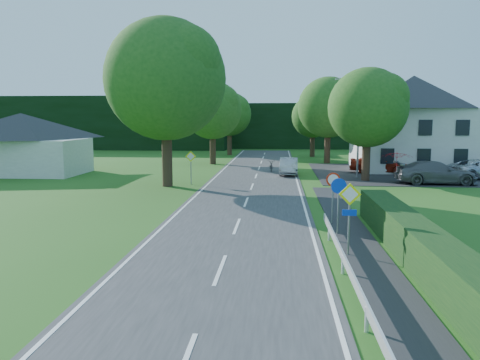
# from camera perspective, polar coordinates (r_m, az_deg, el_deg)

# --- Properties ---
(road) EXTENTS (7.00, 80.00, 0.04)m
(road) POSITION_cam_1_polar(r_m,az_deg,el_deg) (28.75, 1.02, -2.02)
(road) COLOR #323234
(road) RESTS_ON ground
(footpath) EXTENTS (1.50, 44.00, 0.04)m
(footpath) POSITION_cam_1_polar(r_m,az_deg,el_deg) (11.79, 20.66, -17.05)
(footpath) COLOR #242427
(footpath) RESTS_ON ground
(parking_pad) EXTENTS (14.00, 16.00, 0.04)m
(parking_pad) POSITION_cam_1_polar(r_m,az_deg,el_deg) (42.80, 18.44, 0.78)
(parking_pad) COLOR #242427
(parking_pad) RESTS_ON ground
(line_edge_left) EXTENTS (0.12, 80.00, 0.01)m
(line_edge_left) POSITION_cam_1_polar(r_m,az_deg,el_deg) (29.13, -5.37, -1.87)
(line_edge_left) COLOR white
(line_edge_left) RESTS_ON road
(line_edge_right) EXTENTS (0.12, 80.00, 0.01)m
(line_edge_right) POSITION_cam_1_polar(r_m,az_deg,el_deg) (28.72, 7.51, -2.04)
(line_edge_right) COLOR white
(line_edge_right) RESTS_ON road
(line_centre) EXTENTS (0.12, 80.00, 0.01)m
(line_centre) POSITION_cam_1_polar(r_m,az_deg,el_deg) (28.74, 1.03, -1.97)
(line_centre) COLOR white
(line_centre) RESTS_ON road
(tree_main) EXTENTS (9.40, 9.40, 11.64)m
(tree_main) POSITION_cam_1_polar(r_m,az_deg,el_deg) (33.23, -9.02, 9.23)
(tree_main) COLOR #1F5018
(tree_main) RESTS_ON ground
(tree_left_far) EXTENTS (7.00, 7.00, 8.58)m
(tree_left_far) POSITION_cam_1_polar(r_m,az_deg,el_deg) (48.76, -3.36, 6.98)
(tree_left_far) COLOR #1F5018
(tree_left_far) RESTS_ON ground
(tree_right_far) EXTENTS (7.40, 7.40, 9.09)m
(tree_right_far) POSITION_cam_1_polar(r_m,az_deg,el_deg) (50.55, 10.67, 7.18)
(tree_right_far) COLOR #1F5018
(tree_right_far) RESTS_ON ground
(tree_left_back) EXTENTS (6.60, 6.60, 8.07)m
(tree_left_back) POSITION_cam_1_polar(r_m,az_deg,el_deg) (60.62, -1.29, 6.88)
(tree_left_back) COLOR #1F5018
(tree_left_back) RESTS_ON ground
(tree_right_back) EXTENTS (6.20, 6.20, 7.56)m
(tree_right_back) POSITION_cam_1_polar(r_m,az_deg,el_deg) (58.44, 8.86, 6.51)
(tree_right_back) COLOR #1F5018
(tree_right_back) RESTS_ON ground
(tree_right_mid) EXTENTS (7.00, 7.00, 8.58)m
(tree_right_mid) POSITION_cam_1_polar(r_m,az_deg,el_deg) (36.90, 15.24, 6.52)
(tree_right_mid) COLOR #1F5018
(tree_right_mid) RESTS_ON ground
(treeline_left) EXTENTS (44.00, 6.00, 8.00)m
(treeline_left) POSITION_cam_1_polar(r_m,az_deg,el_deg) (76.34, -18.42, 6.63)
(treeline_left) COLOR black
(treeline_left) RESTS_ON ground
(treeline_right) EXTENTS (30.00, 5.00, 7.00)m
(treeline_right) POSITION_cam_1_polar(r_m,az_deg,el_deg) (74.55, 9.52, 6.51)
(treeline_right) COLOR black
(treeline_right) RESTS_ON ground
(bungalow_left) EXTENTS (11.00, 6.50, 5.20)m
(bungalow_left) POSITION_cam_1_polar(r_m,az_deg,el_deg) (44.11, -25.02, 4.16)
(bungalow_left) COLOR #B6B6B1
(bungalow_left) RESTS_ON ground
(house_white) EXTENTS (10.60, 8.40, 8.60)m
(house_white) POSITION_cam_1_polar(r_m,az_deg,el_deg) (45.93, 20.23, 6.63)
(house_white) COLOR silver
(house_white) RESTS_ON ground
(streetlight) EXTENTS (2.03, 0.18, 8.00)m
(streetlight) POSITION_cam_1_polar(r_m,az_deg,el_deg) (38.79, 14.08, 6.86)
(streetlight) COLOR gray
(streetlight) RESTS_ON ground
(sign_priority_right) EXTENTS (0.78, 0.09, 2.59)m
(sign_priority_right) POSITION_cam_1_polar(r_m,az_deg,el_deg) (16.73, 13.21, -3.06)
(sign_priority_right) COLOR gray
(sign_priority_right) RESTS_ON ground
(sign_roundabout) EXTENTS (0.64, 0.08, 2.37)m
(sign_roundabout) POSITION_cam_1_polar(r_m,az_deg,el_deg) (19.68, 11.92, -1.80)
(sign_roundabout) COLOR gray
(sign_roundabout) RESTS_ON ground
(sign_speed_limit) EXTENTS (0.64, 0.11, 2.37)m
(sign_speed_limit) POSITION_cam_1_polar(r_m,az_deg,el_deg) (21.62, 11.27, -0.69)
(sign_speed_limit) COLOR gray
(sign_speed_limit) RESTS_ON ground
(sign_priority_left) EXTENTS (0.78, 0.09, 2.44)m
(sign_priority_left) POSITION_cam_1_polar(r_m,az_deg,el_deg) (34.00, -6.02, 2.33)
(sign_priority_left) COLOR gray
(sign_priority_left) RESTS_ON ground
(moving_car) EXTENTS (1.62, 4.33, 1.41)m
(moving_car) POSITION_cam_1_polar(r_m,az_deg,el_deg) (39.77, 5.96, 1.69)
(moving_car) COLOR #A1A0A5
(moving_car) RESTS_ON road
(motorcycle) EXTENTS (0.69, 1.91, 1.00)m
(motorcycle) POSITION_cam_1_polar(r_m,az_deg,el_deg) (42.09, 3.85, 1.76)
(motorcycle) COLOR black
(motorcycle) RESTS_ON road
(parked_car_red) EXTENTS (5.31, 3.14, 1.70)m
(parked_car_red) POSITION_cam_1_polar(r_m,az_deg,el_deg) (42.39, 16.63, 1.97)
(parked_car_red) COLOR maroon
(parked_car_red) RESTS_ON parking_pad
(parked_car_silver_a) EXTENTS (4.71, 2.34, 1.48)m
(parked_car_silver_a) POSITION_cam_1_polar(r_m,az_deg,el_deg) (42.75, 17.36, 1.85)
(parked_car_silver_a) COLOR #ACABB0
(parked_car_silver_a) RESTS_ON parking_pad
(parked_car_grey) EXTENTS (5.69, 2.36, 1.64)m
(parked_car_grey) POSITION_cam_1_polar(r_m,az_deg,el_deg) (36.83, 22.77, 0.84)
(parked_car_grey) COLOR #57575C
(parked_car_grey) RESTS_ON parking_pad
(parasol) EXTENTS (2.63, 2.67, 2.10)m
(parasol) POSITION_cam_1_polar(r_m,az_deg,el_deg) (39.23, 18.59, 1.76)
(parasol) COLOR red
(parasol) RESTS_ON parking_pad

